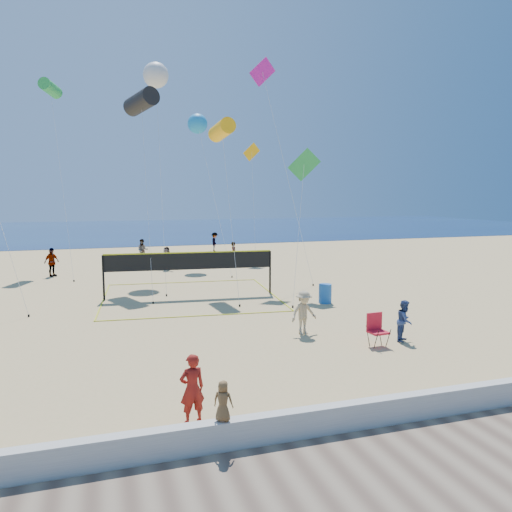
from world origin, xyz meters
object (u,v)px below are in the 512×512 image
object	(u,v)px
camp_chair	(376,327)
trash_barrel	(325,294)
volleyball_net	(190,266)
woman	(192,389)

from	to	relation	value
camp_chair	trash_barrel	size ratio (longest dim) A/B	1.37
volleyball_net	trash_barrel	bearing A→B (deg)	-24.68
woman	volleyball_net	size ratio (longest dim) A/B	0.17
trash_barrel	camp_chair	bearing A→B (deg)	-100.86
camp_chair	woman	bearing A→B (deg)	-155.56
trash_barrel	woman	bearing A→B (deg)	-128.38
woman	volleyball_net	bearing A→B (deg)	-109.66
volleyball_net	woman	bearing A→B (deg)	-94.64
woman	trash_barrel	distance (m)	13.27
woman	camp_chair	bearing A→B (deg)	-161.10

